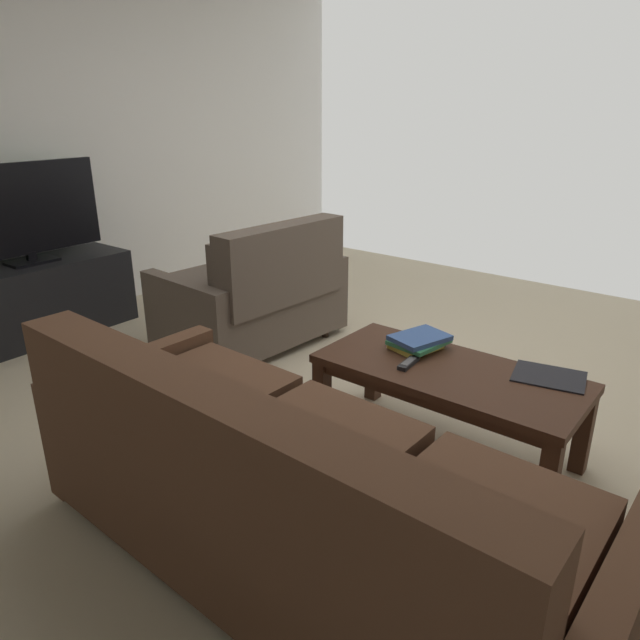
# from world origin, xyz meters

# --- Properties ---
(ground_plane) EXTENTS (5.71, 5.64, 0.01)m
(ground_plane) POSITION_xyz_m (0.00, 0.00, -0.00)
(ground_plane) COLOR beige
(wall_right) EXTENTS (0.12, 5.64, 2.69)m
(wall_right) POSITION_xyz_m (2.86, 0.00, 1.35)
(wall_right) COLOR white
(wall_right) RESTS_ON ground
(sofa_main) EXTENTS (2.12, 0.91, 0.85)m
(sofa_main) POSITION_xyz_m (-0.38, 1.36, 0.36)
(sofa_main) COLOR black
(sofa_main) RESTS_ON ground
(loveseat_near) EXTENTS (0.87, 1.23, 0.88)m
(loveseat_near) POSITION_xyz_m (1.20, -0.10, 0.37)
(loveseat_near) COLOR black
(loveseat_near) RESTS_ON ground
(coffee_table) EXTENTS (1.22, 0.56, 0.44)m
(coffee_table) POSITION_xyz_m (-0.44, 0.30, 0.37)
(coffee_table) COLOR #3D2316
(coffee_table) RESTS_ON ground
(tv_stand) EXTENTS (0.51, 1.29, 0.55)m
(tv_stand) POSITION_xyz_m (2.54, 0.75, 0.27)
(tv_stand) COLOR black
(tv_stand) RESTS_ON ground
(flat_tv) EXTENTS (0.21, 1.07, 0.68)m
(flat_tv) POSITION_xyz_m (2.54, 0.76, 0.90)
(flat_tv) COLOR black
(flat_tv) RESTS_ON tv_stand
(book_stack) EXTENTS (0.27, 0.32, 0.07)m
(book_stack) POSITION_xyz_m (-0.21, 0.18, 0.48)
(book_stack) COLOR #E0CC4C
(book_stack) RESTS_ON coffee_table
(tv_remote) EXTENTS (0.06, 0.16, 0.02)m
(tv_remote) POSITION_xyz_m (-0.27, 0.38, 0.45)
(tv_remote) COLOR black
(tv_remote) RESTS_ON coffee_table
(loose_magazine) EXTENTS (0.35, 0.30, 0.01)m
(loose_magazine) POSITION_xyz_m (-0.83, 0.10, 0.44)
(loose_magazine) COLOR black
(loose_magazine) RESTS_ON coffee_table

